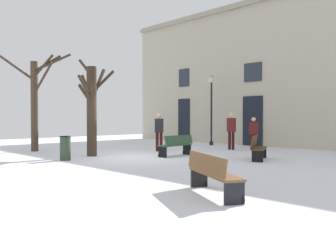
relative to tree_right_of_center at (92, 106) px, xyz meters
The scene contains 12 objects.
ground_plane 2.81m from the tree_right_of_center, 33.61° to the left, with size 31.36×31.36×0.00m, color white.
building_facade 9.97m from the tree_right_of_center, 80.57° to the left, with size 19.60×0.60×8.17m.
tree_right_of_center is the anchor object (origin of this frame).
tree_left_of_center 3.74m from the tree_right_of_center, 168.73° to the right, with size 1.92×2.72×4.54m.
streetlamp 8.17m from the tree_right_of_center, 93.61° to the left, with size 0.30×0.30×3.98m.
litter_bin 2.29m from the tree_right_of_center, 67.04° to the right, with size 0.41×0.41×0.89m.
bench_back_to_back_left 3.78m from the tree_right_of_center, 46.05° to the left, with size 0.59×1.67×0.86m.
bench_near_center_tree 8.63m from the tree_right_of_center, 15.55° to the right, with size 1.88×1.27×0.83m.
bench_near_lamp 6.73m from the tree_right_of_center, 34.69° to the left, with size 1.16×1.66×0.91m.
person_near_bench 6.91m from the tree_right_of_center, 71.98° to the left, with size 0.42×0.31×1.81m.
person_strolling 3.56m from the tree_right_of_center, 84.57° to the left, with size 0.43×0.42×1.78m.
person_crossing_plaza 7.85m from the tree_right_of_center, 68.03° to the left, with size 0.36×0.44×1.58m.
Camera 1 is at (11.27, -9.03, 1.55)m, focal length 39.21 mm.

